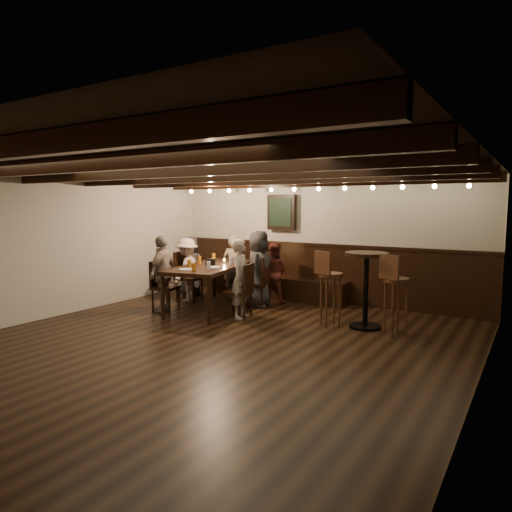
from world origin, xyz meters
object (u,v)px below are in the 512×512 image
Objects in this scene: person_right_far at (241,279)px; high_top_table at (366,279)px; dining_table at (212,269)px; person_bench_centre at (234,267)px; person_bench_left at (191,267)px; chair_right_near at (257,291)px; chair_left_far at (165,296)px; person_right_near at (259,269)px; chair_right_far at (239,301)px; person_bench_right at (273,273)px; bar_stool_right at (395,305)px; person_left_near at (187,270)px; person_left_far at (163,273)px; bar_stool_left at (330,298)px; chair_left_near at (188,286)px.

high_top_table is (1.99, 0.49, 0.11)m from person_right_far.
dining_table is 1.06m from person_bench_centre.
person_bench_left is (-1.07, 0.68, -0.12)m from dining_table.
chair_left_far is at bearing 122.02° from chair_right_near.
person_right_near reaches higher than person_bench_left.
person_bench_centre is 1.68m from person_right_far.
chair_right_far is 2.14m from person_bench_left.
high_top_table is at bearing 145.44° from person_bench_right.
chair_right_near reaches higher than dining_table.
person_right_far is (0.83, -0.28, -0.08)m from dining_table.
person_bench_right is at bearing -178.83° from bar_stool_right.
chair_right_far is 0.77× the size of bar_stool_right.
chair_right_near is 2.77m from bar_stool_right.
dining_table is 1.97× the size of high_top_table.
chair_right_far is at bearing 179.97° from chair_right_near.
chair_left_far is 0.72× the size of person_left_near.
person_right_near is at bearing 120.96° from person_left_far.
person_bench_right is at bearing -21.82° from chair_right_near.
high_top_table is at bearing 152.49° from person_bench_centre.
person_left_far is 3.02m from bar_stool_left.
person_right_near reaches higher than person_left_near.
person_left_near is at bearing -160.72° from bar_stool_right.
high_top_table is at bearing 76.32° from chair_left_near.
person_right_near is 1.20× the size of bar_stool_left.
dining_table is 1.94× the size of bar_stool_left.
person_right_far reaches higher than chair_left_near.
person_right_near is at bearing -90.00° from chair_right_near.
chair_right_near is at bearing 90.00° from chair_left_near.
person_right_near is at bearing 90.00° from person_left_near.
bar_stool_right is at bearing -94.91° from chair_right_far.
person_right_far is (1.43, 0.32, 0.39)m from chair_left_far.
person_bench_centre is 3.68m from bar_stool_right.
bar_stool_right reaches higher than dining_table.
chair_left_far is 2.13m from person_bench_right.
chair_right_near is at bearing 121.48° from person_left_far.
person_right_near is at bearing 90.00° from chair_left_near.
chair_right_far is 0.39m from person_right_far.
chair_left_far is (-0.60, -0.60, -0.47)m from dining_table.
chair_left_near is at bearing 58.54° from person_right_far.
person_bench_right is 0.82× the size of person_right_near.
person_bench_centre is at bearing -9.46° from person_bench_right.
chair_left_near is at bearing 111.72° from person_bench_left.
high_top_table reaches higher than chair_left_near.
person_left_far reaches higher than chair_right_far.
person_left_far is (-0.03, -0.01, 0.40)m from chair_left_far.
person_right_near is at bearing 169.89° from high_top_table.
dining_table is 2.35× the size of chair_left_near.
person_left_near is 3.65m from high_top_table.
person_right_far is (1.66, -0.55, 0.04)m from person_left_near.
person_right_far is (0.20, -0.88, -0.05)m from person_right_near.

